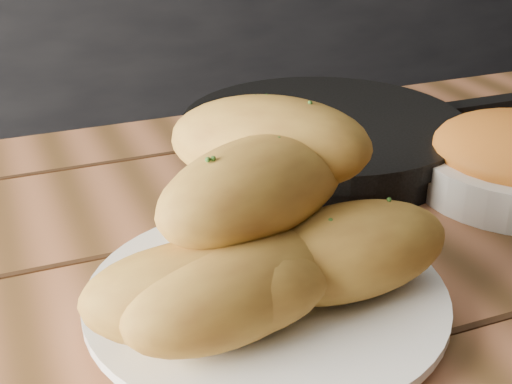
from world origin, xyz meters
The scene contains 4 objects.
counter centered at (0.00, 1.70, 0.45)m, with size 2.80×0.60×0.90m, color black.
plate centered at (-0.50, -0.02, 0.76)m, with size 0.27×0.27×0.02m.
bread_rolls centered at (-0.51, -0.02, 0.82)m, with size 0.28×0.24×0.14m.
skillet centered at (-0.32, 0.24, 0.77)m, with size 0.45×0.32×0.05m.
Camera 1 is at (-0.67, -0.43, 1.07)m, focal length 50.00 mm.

